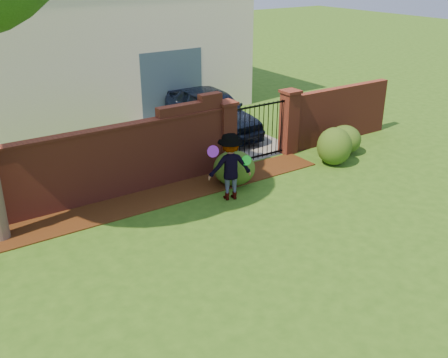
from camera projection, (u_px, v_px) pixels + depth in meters
ground at (239, 260)px, 9.86m from camera, size 80.00×80.00×0.01m
mulch_bed at (123, 207)px, 11.91m from camera, size 11.10×1.08×0.03m
brick_wall at (63, 171)px, 11.51m from camera, size 8.70×0.31×2.16m
brick_wall_return at (338, 114)px, 15.94m from camera, size 4.00×0.25×1.70m
pillar_left at (226, 135)px, 13.75m from camera, size 0.50×0.50×1.88m
pillar_right at (289, 122)px, 14.88m from camera, size 0.50×0.50×1.88m
iron_gate at (259, 132)px, 14.36m from camera, size 1.78×0.03×1.60m
driveway at (188, 125)px, 17.74m from camera, size 3.20×8.00×0.01m
house at (68, 23)px, 18.25m from camera, size 12.40×6.40×6.30m
car at (216, 113)px, 16.49m from camera, size 1.95×4.38×1.46m
shrub_left at (234, 168)px, 13.00m from camera, size 1.06×1.06×0.87m
shrub_middle at (334, 146)px, 14.20m from camera, size 0.96×0.96×1.06m
shrub_right at (345, 140)px, 15.05m from camera, size 0.95×0.95×0.84m
man at (230, 167)px, 12.04m from camera, size 1.19×0.90×1.63m
frisbee_purple at (213, 151)px, 11.56m from camera, size 0.29×0.15×0.27m
frisbee_green at (246, 160)px, 11.99m from camera, size 0.24×0.15×0.24m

